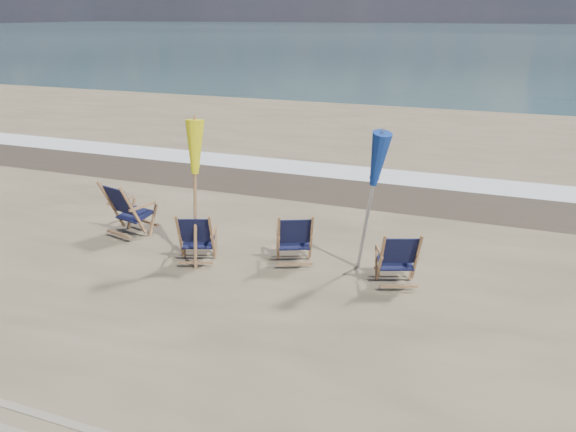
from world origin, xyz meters
name	(u,v)px	position (x,y,z in m)	size (l,w,h in m)	color
ocean	(498,33)	(0.00, 128.00, 0.00)	(400.00, 400.00, 0.00)	#335254
surf_foam	(370,174)	(0.00, 8.30, 0.00)	(200.00, 1.40, 0.01)	silver
wet_sand_strip	(356,190)	(0.00, 6.80, 0.00)	(200.00, 2.60, 0.00)	#42362A
beach_chair_0	(133,213)	(-3.04, 2.22, 0.55)	(0.71, 0.80, 1.11)	#111433
beach_chair_1	(212,239)	(-1.20, 1.79, 0.48)	(0.61, 0.69, 0.96)	#111433
beach_chair_2	(311,239)	(0.36, 2.35, 0.48)	(0.62, 0.70, 0.97)	#111433
beach_chair_3	(417,260)	(2.11, 2.15, 0.48)	(0.62, 0.69, 0.96)	#111433
umbrella_yellow	(192,156)	(-1.40, 1.68, 1.89)	(0.30, 0.30, 2.43)	#966943
umbrella_blue	(371,163)	(1.27, 2.42, 1.86)	(0.30, 0.30, 2.40)	#A5A5AD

